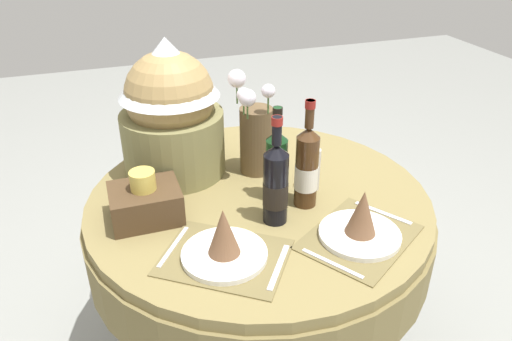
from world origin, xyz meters
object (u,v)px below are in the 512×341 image
Objects in this scene: wine_bottle_left at (307,167)px; woven_basket_side_left at (145,202)px; wine_bottle_rear at (275,184)px; place_setting_right at (361,225)px; wine_bottle_centre at (276,165)px; dining_table at (259,228)px; flower_vase at (255,132)px; pepper_mill at (314,168)px; gift_tub_back_left at (171,105)px; place_setting_left at (224,244)px.

wine_bottle_left is 0.51m from woven_basket_side_left.
wine_bottle_left is 0.14m from wine_bottle_rear.
wine_bottle_left reaches higher than woven_basket_side_left.
wine_bottle_centre reaches higher than place_setting_right.
dining_table is 3.36× the size of wine_bottle_rear.
flower_vase is 2.03× the size of pepper_mill.
wine_bottle_centre is (-0.08, 0.07, -0.01)m from wine_bottle_left.
dining_table is 0.34m from flower_vase.
dining_table is at bearing 147.41° from wine_bottle_centre.
wine_bottle_centre is at bearing 118.25° from place_setting_right.
wine_bottle_left reaches higher than dining_table.
gift_tub_back_left reaches higher than wine_bottle_rear.
flower_vase reaches higher than pepper_mill.
dining_table is 0.52m from gift_tub_back_left.
woven_basket_side_left is (-0.37, 0.14, -0.07)m from wine_bottle_rear.
place_setting_left is 0.36m from wine_bottle_centre.
wine_bottle_centre is at bearing -87.81° from flower_vase.
wine_bottle_left is (0.32, 0.18, 0.09)m from place_setting_left.
wine_bottle_left is at bearing 109.31° from place_setting_right.
dining_table is 3.62× the size of wine_bottle_centre.
dining_table is 2.39× the size of gift_tub_back_left.
wine_bottle_left is at bearing -72.15° from flower_vase.
woven_basket_side_left is at bearing 123.37° from place_setting_left.
flower_vase is 0.46m from woven_basket_side_left.
place_setting_right is 1.33× the size of wine_bottle_centre.
dining_table is at bearing 88.97° from wine_bottle_rear.
flower_vase is at bearing 75.82° from dining_table.
gift_tub_back_left is (-0.43, 0.58, 0.21)m from place_setting_right.
wine_bottle_rear is 0.49m from gift_tub_back_left.
dining_table is 3.19× the size of flower_vase.
dining_table is 0.31m from wine_bottle_rear.
place_setting_right is at bearing -71.48° from flower_vase.
place_setting_left is 2.39× the size of pepper_mill.
woven_basket_side_left is at bearing -157.07° from flower_vase.
wine_bottle_rear is (-0.21, 0.17, 0.08)m from place_setting_right.
place_setting_right is at bearing -28.03° from woven_basket_side_left.
wine_bottle_centre is at bearing -2.73° from woven_basket_side_left.
place_setting_left is 0.38m from wine_bottle_left.
wine_bottle_centre is 0.15m from pepper_mill.
pepper_mill is 0.37× the size of gift_tub_back_left.
gift_tub_back_left is at bearing 160.47° from flower_vase.
place_setting_right is 2.38× the size of pepper_mill.
place_setting_right is at bearing -57.44° from dining_table.
wine_bottle_centre reaches higher than dining_table.
gift_tub_back_left is 0.36m from woven_basket_side_left.
dining_table is at bearing 54.56° from place_setting_left.
flower_vase is 0.32m from wine_bottle_rear.
place_setting_left is 1.17× the size of flower_vase.
place_setting_left is 1.24× the size of wine_bottle_rear.
wine_bottle_left is 0.10m from wine_bottle_centre.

